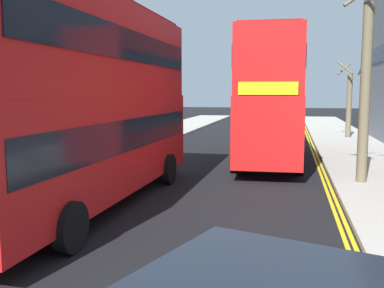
% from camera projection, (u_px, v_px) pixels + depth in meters
% --- Properties ---
extents(sidewalk_left, '(4.00, 80.00, 0.14)m').
position_uv_depth(sidewalk_left, '(54.00, 167.00, 18.11)').
color(sidewalk_left, '#ADA89E').
rests_on(sidewalk_left, ground).
extents(kerb_line_outer, '(0.10, 56.00, 0.01)m').
position_uv_depth(kerb_line_outer, '(333.00, 192.00, 13.80)').
color(kerb_line_outer, yellow).
rests_on(kerb_line_outer, ground).
extents(kerb_line_inner, '(0.10, 56.00, 0.01)m').
position_uv_depth(kerb_line_inner, '(327.00, 192.00, 13.83)').
color(kerb_line_inner, yellow).
rests_on(kerb_line_inner, ground).
extents(double_decker_bus_away, '(2.93, 10.85, 5.64)m').
position_uv_depth(double_decker_bus_away, '(88.00, 97.00, 11.80)').
color(double_decker_bus_away, red).
rests_on(double_decker_bus_away, ground).
extents(double_decker_bus_oncoming, '(3.15, 10.90, 5.64)m').
position_uv_depth(double_decker_bus_oncoming, '(268.00, 95.00, 19.94)').
color(double_decker_bus_oncoming, red).
rests_on(double_decker_bus_oncoming, ground).
extents(street_tree_near, '(1.81, 1.78, 5.30)m').
position_uv_depth(street_tree_near, '(349.00, 102.00, 29.00)').
color(street_tree_near, '#6B6047').
rests_on(street_tree_near, sidewalk_right).
extents(street_tree_far, '(1.65, 1.57, 7.03)m').
position_uv_depth(street_tree_far, '(366.00, 86.00, 14.42)').
color(street_tree_far, '#6B6047').
rests_on(street_tree_far, sidewalk_right).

